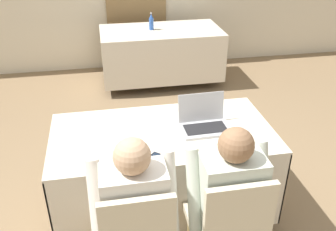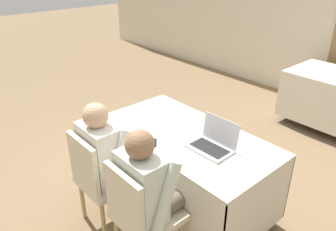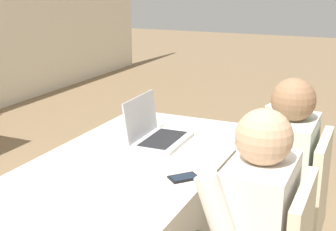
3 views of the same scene
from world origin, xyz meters
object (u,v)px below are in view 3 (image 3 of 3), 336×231
laptop (156,133)px  person_white_shirt (271,180)px  cell_phone (184,178)px  chair_near_right (290,215)px

laptop → person_white_shirt: (-0.03, -0.62, -0.14)m
cell_phone → chair_near_right: chair_near_right is taller
chair_near_right → cell_phone: bearing=-48.6°
laptop → chair_near_right: laptop is taller
cell_phone → person_white_shirt: bearing=-89.0°
chair_near_right → person_white_shirt: bearing=-90.0°
chair_near_right → person_white_shirt: (0.00, 0.10, 0.16)m
cell_phone → person_white_shirt: 0.48m
cell_phone → chair_near_right: size_ratio=0.16×
person_white_shirt → laptop: bearing=-92.6°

